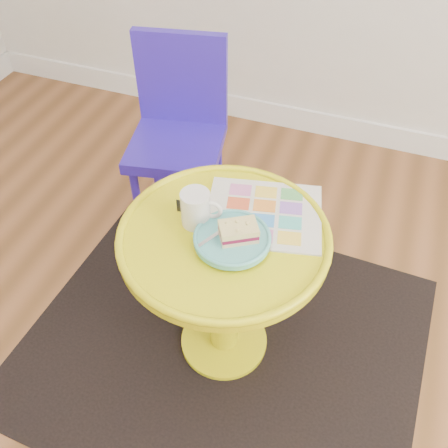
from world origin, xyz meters
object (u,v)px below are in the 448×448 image
(side_table, at_px, (224,271))
(plate, at_px, (232,239))
(mug, at_px, (196,208))
(chair, at_px, (179,126))
(newspaper, at_px, (264,214))

(side_table, xyz_separation_m, plate, (0.03, -0.03, 0.17))
(side_table, distance_m, mug, 0.23)
(mug, bearing_deg, plate, -27.61)
(chair, xyz_separation_m, newspaper, (0.46, -0.45, 0.11))
(side_table, height_order, plate, plate)
(side_table, xyz_separation_m, mug, (-0.08, 0.02, 0.21))
(mug, relative_size, plate, 0.56)
(chair, bearing_deg, newspaper, -55.53)
(mug, bearing_deg, newspaper, 22.44)
(chair, relative_size, plate, 3.78)
(side_table, height_order, mug, mug)
(chair, distance_m, mug, 0.64)
(plate, bearing_deg, side_table, 141.14)
(newspaper, relative_size, mug, 2.80)
(chair, bearing_deg, side_table, -66.77)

